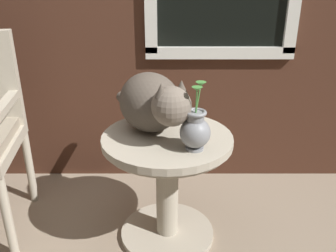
{
  "coord_description": "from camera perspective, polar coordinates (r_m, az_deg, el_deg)",
  "views": [
    {
      "loc": [
        0.19,
        -1.43,
        1.3
      ],
      "look_at": [
        0.19,
        0.1,
        0.63
      ],
      "focal_mm": 38.88,
      "sensor_mm": 36.0,
      "label": 1
    }
  ],
  "objects": [
    {
      "name": "ground_plane",
      "position": [
        1.94,
        -5.89,
        -18.52
      ],
      "size": [
        6.0,
        6.0,
        0.0
      ],
      "primitive_type": "plane",
      "color": "gray"
    },
    {
      "name": "wicker_side_table",
      "position": [
        1.78,
        0.0,
        -6.88
      ],
      "size": [
        0.62,
        0.62,
        0.58
      ],
      "color": "#B2A893",
      "rests_on": "ground_plane"
    },
    {
      "name": "cat",
      "position": [
        1.69,
        -2.33,
        3.68
      ],
      "size": [
        0.4,
        0.62,
        0.3
      ],
      "color": "brown",
      "rests_on": "wicker_side_table"
    },
    {
      "name": "pewter_vase_with_ivy",
      "position": [
        1.54,
        4.43,
        -0.6
      ],
      "size": [
        0.13,
        0.13,
        0.3
      ],
      "color": "gray",
      "rests_on": "wicker_side_table"
    }
  ]
}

